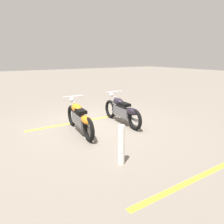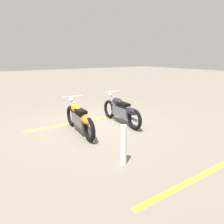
{
  "view_description": "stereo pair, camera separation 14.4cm",
  "coord_description": "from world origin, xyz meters",
  "views": [
    {
      "loc": [
        6.07,
        -3.32,
        2.24
      ],
      "look_at": [
        0.97,
        0.0,
        0.65
      ],
      "focal_mm": 34.55,
      "sensor_mm": 36.0,
      "label": 1
    },
    {
      "loc": [
        5.99,
        -3.44,
        2.24
      ],
      "look_at": [
        0.97,
        0.0,
        0.65
      ],
      "focal_mm": 34.55,
      "sensor_mm": 36.0,
      "label": 2
    }
  ],
  "objects": [
    {
      "name": "ground_plane",
      "position": [
        0.0,
        0.0,
        0.0
      ],
      "size": [
        60.0,
        60.0,
        0.0
      ],
      "primitive_type": "plane",
      "color": "slate"
    },
    {
      "name": "motorcycle_bright_foreground",
      "position": [
        0.46,
        -0.79,
        0.46
      ],
      "size": [
        2.23,
        0.62,
        1.04
      ],
      "rotation": [
        0.0,
        0.0,
        3.03
      ],
      "color": "black",
      "rests_on": "ground"
    },
    {
      "name": "motorcycle_dark_foreground",
      "position": [
        0.4,
        0.79,
        0.46
      ],
      "size": [
        2.23,
        0.62,
        1.04
      ],
      "rotation": [
        0.0,
        0.0,
        3.08
      ],
      "color": "black",
      "rests_on": "ground"
    },
    {
      "name": "bollard_post",
      "position": [
        2.68,
        -0.88,
        0.43
      ],
      "size": [
        0.14,
        0.14,
        0.87
      ],
      "primitive_type": "cylinder",
      "color": "white",
      "rests_on": "ground"
    },
    {
      "name": "parking_stripe_near",
      "position": [
        -0.59,
        -0.59,
        0.0
      ],
      "size": [
        0.13,
        3.2,
        0.01
      ],
      "primitive_type": "cube",
      "rotation": [
        0.0,
        0.0,
        1.58
      ],
      "color": "yellow",
      "rests_on": "ground"
    },
    {
      "name": "parking_stripe_mid",
      "position": [
        3.91,
        -0.04,
        0.0
      ],
      "size": [
        0.13,
        3.2,
        0.01
      ],
      "primitive_type": "cube",
      "rotation": [
        0.0,
        0.0,
        1.58
      ],
      "color": "yellow",
      "rests_on": "ground"
    }
  ]
}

